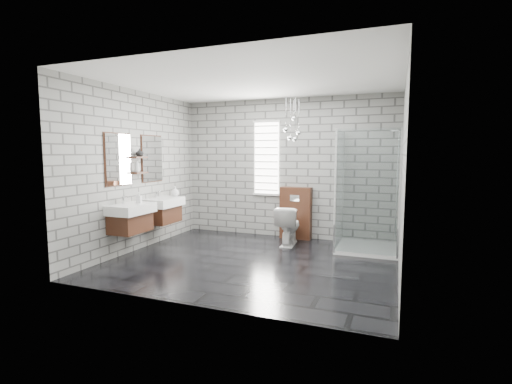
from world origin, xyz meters
The scene contains 20 objects.
floor centered at (0.00, 0.00, -0.01)m, with size 4.20×3.60×0.02m, color black.
ceiling centered at (0.00, 0.00, 2.71)m, with size 4.20×3.60×0.02m, color white.
wall_back centered at (0.00, 1.81, 1.35)m, with size 4.20×0.02×2.70m, color gray.
wall_front centered at (0.00, -1.81, 1.35)m, with size 4.20×0.02×2.70m, color gray.
wall_left centered at (-2.11, 0.00, 1.35)m, with size 0.02×3.60×2.70m, color gray.
wall_right centered at (2.11, 0.00, 1.35)m, with size 0.02×3.60×2.70m, color gray.
vanity_left centered at (-1.91, -0.49, 0.76)m, with size 0.47×0.70×1.57m.
vanity_right centered at (-1.91, 0.38, 0.76)m, with size 0.47×0.70×1.57m.
shelf_lower centered at (-2.03, -0.05, 1.32)m, with size 0.14×0.30×0.03m, color #462415.
shelf_upper centered at (-2.03, -0.05, 1.58)m, with size 0.14×0.30×0.03m, color #462415.
window centered at (-0.40, 1.78, 1.55)m, with size 0.56×0.05×1.48m.
cistern_panel centered at (0.23, 1.70, 0.50)m, with size 0.60×0.20×1.00m, color #462415.
flush_plate centered at (0.23, 1.60, 0.80)m, with size 0.18×0.01×0.12m, color silver.
shower_enclosure centered at (1.50, 1.18, 0.50)m, with size 1.00×1.00×2.03m.
pendant_cluster centered at (0.24, 1.39, 2.05)m, with size 0.29×0.24×0.84m.
toilet centered at (0.23, 1.19, 0.35)m, with size 0.39×0.69×0.70m, color white.
soap_bottle_a centered at (-1.85, -0.32, 0.94)m, with size 0.08×0.08×0.17m, color #B2B2B2.
soap_bottle_b centered at (-1.83, 0.70, 0.94)m, with size 0.15×0.15×0.19m, color #B2B2B2.
soap_bottle_c centered at (-2.02, -0.12, 1.44)m, with size 0.08×0.09×0.22m, color #B2B2B2.
vase centered at (-2.02, -0.04, 1.66)m, with size 0.13×0.13×0.13m, color #B2B2B2.
Camera 1 is at (2.03, -5.18, 1.65)m, focal length 26.00 mm.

